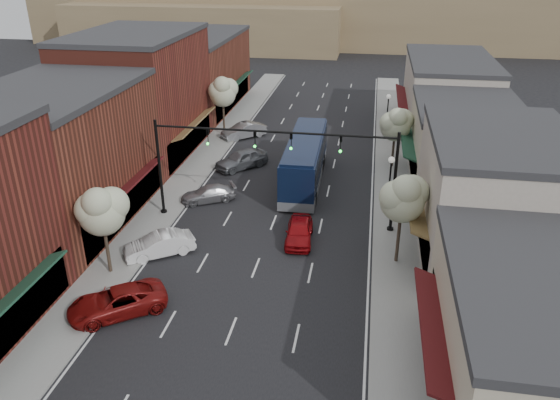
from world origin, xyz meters
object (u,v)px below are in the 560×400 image
at_px(signal_mast_left, 192,156).
at_px(lamp_post_far, 388,109).
at_px(lamp_post_near, 390,176).
at_px(parked_car_b, 159,245).
at_px(red_hatchback, 299,231).
at_px(signal_mast_right, 359,166).
at_px(parked_car_d, 242,159).
at_px(parked_car_e, 244,131).
at_px(tree_right_far, 396,123).
at_px(tree_right_near, 404,197).
at_px(tree_left_near, 101,209).
at_px(parked_car_a, 117,302).
at_px(parked_car_c, 208,194).
at_px(coach_bus, 305,160).
at_px(tree_left_far, 223,91).

relative_size(signal_mast_left, lamp_post_far, 1.85).
xyz_separation_m(lamp_post_near, parked_car_b, (-14.00, -8.00, -2.29)).
bearing_deg(red_hatchback, signal_mast_right, 29.88).
distance_m(lamp_post_near, parked_car_d, 14.43).
distance_m(lamp_post_far, parked_car_d, 16.24).
bearing_deg(parked_car_e, tree_right_far, 25.51).
xyz_separation_m(signal_mast_right, lamp_post_far, (2.18, 20.00, -1.62)).
relative_size(signal_mast_right, tree_right_near, 1.38).
relative_size(tree_right_near, lamp_post_far, 1.34).
height_order(signal_mast_right, tree_left_near, signal_mast_right).
bearing_deg(parked_car_d, tree_left_near, -60.02).
xyz_separation_m(tree_right_far, parked_car_a, (-14.55, -23.47, -3.29)).
xyz_separation_m(signal_mast_right, signal_mast_left, (-11.24, 0.00, 0.00)).
relative_size(tree_left_near, parked_car_c, 1.38).
xyz_separation_m(red_hatchback, parked_car_b, (-8.32, -3.20, -0.00)).
bearing_deg(parked_car_e, coach_bus, -6.89).
relative_size(signal_mast_right, parked_car_d, 1.72).
distance_m(red_hatchback, parked_car_c, 9.05).
bearing_deg(parked_car_b, tree_right_far, 105.70).
height_order(lamp_post_near, coach_bus, lamp_post_near).
height_order(tree_left_far, parked_car_a, tree_left_far).
xyz_separation_m(signal_mast_right, parked_car_c, (-11.09, 2.64, -4.03)).
height_order(tree_left_far, coach_bus, tree_left_far).
distance_m(signal_mast_left, parked_car_a, 12.19).
bearing_deg(parked_car_a, parked_car_d, 139.87).
bearing_deg(tree_left_far, tree_right_far, -19.87).
bearing_deg(parked_car_c, parked_car_d, 144.21).
relative_size(signal_mast_right, tree_left_near, 1.44).
bearing_deg(tree_right_near, parked_car_e, 123.80).
height_order(signal_mast_right, parked_car_c, signal_mast_right).
relative_size(tree_left_near, coach_bus, 0.47).
bearing_deg(tree_left_far, parked_car_c, -79.67).
bearing_deg(parked_car_b, signal_mast_left, 139.51).
distance_m(tree_left_near, parked_car_a, 5.35).
xyz_separation_m(signal_mast_left, parked_car_a, (-0.58, -11.52, -3.92)).
distance_m(tree_right_far, red_hatchback, 15.89).
distance_m(red_hatchback, parked_car_a, 12.42).
distance_m(coach_bus, parked_car_d, 6.25).
xyz_separation_m(tree_left_far, parked_car_c, (2.79, -15.30, -4.01)).
xyz_separation_m(tree_left_far, parked_car_b, (2.05, -23.44, -3.89)).
relative_size(tree_right_far, parked_car_b, 1.26).
height_order(signal_mast_right, tree_left_far, signal_mast_right).
relative_size(lamp_post_far, red_hatchback, 1.06).
height_order(tree_right_far, parked_car_b, tree_right_far).
height_order(lamp_post_far, parked_car_d, lamp_post_far).
distance_m(tree_left_far, lamp_post_near, 22.33).
bearing_deg(lamp_post_near, lamp_post_far, 90.00).
relative_size(lamp_post_near, parked_car_e, 0.97).
bearing_deg(tree_left_near, signal_mast_right, 30.14).
bearing_deg(parked_car_d, parked_car_e, 143.59).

